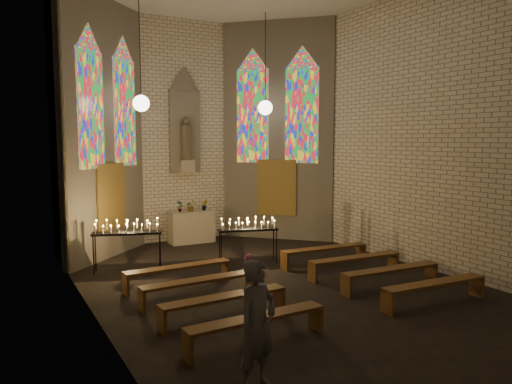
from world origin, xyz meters
The scene contains 18 objects.
floor centered at (0.00, 0.00, 0.00)m, with size 12.00×12.00×0.00m, color black.
room centered at (0.00, 3.37, 3.72)m, with size 8.22×12.43×7.00m.
altar centered at (0.00, 5.45, 0.50)m, with size 1.40×0.60×1.00m, color #B9AF96.
flower_vase_left centered at (-0.39, 5.44, 1.18)m, with size 0.19×0.13×0.37m, color #4C723F.
flower_vase_center centered at (-0.05, 5.36, 1.18)m, with size 0.32×0.28×0.36m, color #4C723F.
flower_vase_right centered at (0.43, 5.40, 1.17)m, with size 0.19×0.15×0.34m, color #4C723F.
aisle_flower_pot centered at (-0.10, 1.44, 0.22)m, with size 0.24×0.24×0.44m, color #4C723F.
votive_stand_left centered at (-2.66, 2.93, 1.05)m, with size 1.71×0.93×1.23m.
votive_stand_right centered at (0.32, 2.23, 0.99)m, with size 1.61×0.78×1.15m.
pew_left_0 centered at (-1.99, 1.14, 0.38)m, with size 2.44×0.45×0.47m.
pew_right_0 centered at (1.99, 1.14, 0.38)m, with size 2.44×0.45×0.47m.
pew_left_1 centered at (-1.99, -0.06, 0.38)m, with size 2.44×0.45×0.47m.
pew_right_1 centered at (1.99, -0.06, 0.38)m, with size 2.44×0.45×0.47m.
pew_left_2 centered at (-1.99, -1.26, 0.38)m, with size 2.44×0.45×0.47m.
pew_right_2 centered at (1.99, -1.26, 0.38)m, with size 2.44×0.45×0.47m.
pew_left_3 centered at (-1.99, -2.46, 0.38)m, with size 2.44×0.45×0.47m.
pew_right_3 centered at (1.99, -2.46, 0.38)m, with size 2.44×0.45×0.47m.
visitor centered at (-2.65, -3.68, 0.86)m, with size 0.62×0.41×1.71m, color #4A4A54.
Camera 1 is at (-5.66, -9.14, 3.24)m, focal length 35.00 mm.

